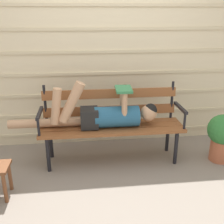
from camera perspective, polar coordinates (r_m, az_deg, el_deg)
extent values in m
plane|color=gray|center=(3.25, 0.30, -11.32)|extent=(12.00, 12.00, 0.00)
cube|color=beige|center=(3.53, -1.10, 12.62)|extent=(4.62, 0.06, 2.47)
cube|color=beige|center=(3.80, -0.94, -4.08)|extent=(4.62, 0.02, 0.04)
cube|color=beige|center=(3.70, -0.96, -0.20)|extent=(4.62, 0.02, 0.04)
cube|color=beige|center=(3.61, -0.99, 3.88)|extent=(4.62, 0.02, 0.04)
cube|color=beige|center=(3.54, -1.02, 8.14)|extent=(4.62, 0.02, 0.04)
cube|color=beige|center=(3.50, -1.04, 12.54)|extent=(4.62, 0.02, 0.04)
cube|color=beige|center=(3.47, -1.07, 17.04)|extent=(4.62, 0.02, 0.04)
cube|color=beige|center=(3.47, -1.11, 21.57)|extent=(4.62, 0.02, 0.04)
cube|color=brown|center=(3.06, 0.29, -4.37)|extent=(1.67, 0.13, 0.04)
cube|color=brown|center=(3.18, 0.00, -3.35)|extent=(1.67, 0.13, 0.04)
cube|color=brown|center=(3.31, -0.27, -2.39)|extent=(1.67, 0.13, 0.04)
cube|color=brown|center=(3.32, -0.39, 0.34)|extent=(1.60, 0.05, 0.11)
cube|color=brown|center=(3.25, -0.40, 3.87)|extent=(1.60, 0.05, 0.11)
cylinder|color=black|center=(3.29, -13.82, 1.55)|extent=(0.03, 0.03, 0.47)
cylinder|color=black|center=(3.45, 12.44, 2.49)|extent=(0.03, 0.03, 0.47)
cylinder|color=black|center=(3.15, -13.24, -8.76)|extent=(0.04, 0.04, 0.41)
cylinder|color=black|center=(3.30, 13.24, -7.35)|extent=(0.04, 0.04, 0.41)
cylinder|color=black|center=(3.43, -12.68, -6.17)|extent=(0.04, 0.04, 0.41)
cylinder|color=black|center=(3.57, 11.56, -5.00)|extent=(0.04, 0.04, 0.41)
cube|color=black|center=(3.12, -14.95, -0.24)|extent=(0.04, 0.39, 0.03)
cylinder|color=black|center=(3.01, -15.18, -3.09)|extent=(0.03, 0.03, 0.20)
cube|color=black|center=(3.29, 14.17, 0.88)|extent=(0.04, 0.39, 0.03)
cylinder|color=black|center=(3.18, 15.00, -1.78)|extent=(0.03, 0.03, 0.20)
cylinder|color=#23567A|center=(3.14, 0.99, -0.98)|extent=(0.51, 0.24, 0.24)
cube|color=black|center=(3.12, -4.77, -1.21)|extent=(0.20, 0.23, 0.22)
sphere|color=tan|center=(3.20, 7.67, -0.19)|extent=(0.19, 0.19, 0.19)
sphere|color=black|center=(3.19, 8.05, 0.38)|extent=(0.16, 0.16, 0.16)
cylinder|color=tan|center=(2.99, -8.45, 2.03)|extent=(0.31, 0.11, 0.48)
cylinder|color=tan|center=(3.01, -11.65, 1.17)|extent=(0.15, 0.09, 0.41)
cylinder|color=tan|center=(3.22, -13.70, -2.25)|extent=(0.84, 0.10, 0.10)
cylinder|color=tan|center=(3.02, 2.64, 1.28)|extent=(0.06, 0.06, 0.31)
cylinder|color=tan|center=(3.17, 2.19, 2.21)|extent=(0.06, 0.06, 0.31)
cube|color=#337A4C|center=(3.05, 2.46, 4.79)|extent=(0.19, 0.26, 0.04)
cylinder|color=brown|center=(2.82, -21.56, -14.66)|extent=(0.04, 0.04, 0.31)
cylinder|color=brown|center=(2.98, -20.62, -12.50)|extent=(0.04, 0.04, 0.31)
cylinder|color=#AD5B3D|center=(3.57, 21.73, -7.41)|extent=(0.25, 0.25, 0.26)
sphere|color=#2D7033|center=(3.46, 22.30, -3.47)|extent=(0.37, 0.37, 0.37)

